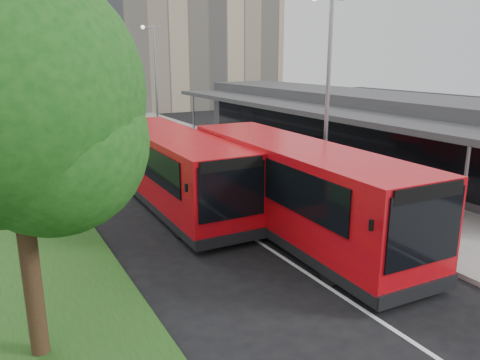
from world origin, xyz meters
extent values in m
plane|color=black|center=(0.00, 0.00, 0.00)|extent=(120.00, 120.00, 0.00)
cube|color=gray|center=(6.00, 20.00, 0.07)|extent=(5.00, 80.00, 0.15)
cube|color=silver|center=(0.00, 15.00, 0.01)|extent=(0.12, 70.00, 0.01)
cube|color=silver|center=(3.30, -2.00, 0.01)|extent=(0.12, 2.00, 0.01)
cube|color=silver|center=(3.30, 4.00, 0.01)|extent=(0.12, 2.00, 0.01)
cube|color=silver|center=(3.30, 10.00, 0.01)|extent=(0.12, 2.00, 0.01)
cube|color=silver|center=(3.30, 16.00, 0.01)|extent=(0.12, 2.00, 0.01)
cube|color=silver|center=(3.30, 22.00, 0.01)|extent=(0.12, 2.00, 0.01)
cube|color=silver|center=(3.30, 28.00, 0.01)|extent=(0.12, 2.00, 0.01)
cube|color=silver|center=(3.30, 34.00, 0.01)|extent=(0.12, 2.00, 0.01)
cube|color=silver|center=(3.30, 40.00, 0.01)|extent=(0.12, 2.00, 0.01)
cube|color=silver|center=(3.30, 46.00, 0.01)|extent=(0.12, 2.00, 0.01)
cube|color=tan|center=(14.00, 42.00, 9.00)|extent=(22.00, 12.00, 18.00)
cube|color=#313033|center=(11.00, 8.00, 2.00)|extent=(5.00, 26.00, 4.00)
cube|color=black|center=(8.48, 8.00, 1.60)|extent=(0.06, 24.00, 2.20)
cube|color=#313033|center=(7.20, 8.00, 3.30)|extent=(2.80, 26.00, 0.25)
cylinder|color=gray|center=(5.90, -3.00, 1.65)|extent=(0.12, 0.12, 3.30)
cylinder|color=gray|center=(5.90, 19.00, 1.65)|extent=(0.12, 0.12, 3.30)
cylinder|color=#352115|center=(-7.00, -3.00, 1.87)|extent=(0.36, 0.36, 3.74)
sphere|color=#154B14|center=(-7.00, -3.00, 5.27)|extent=(4.76, 4.76, 4.76)
sphere|color=#154B14|center=(-6.40, -3.40, 4.42)|extent=(3.40, 3.40, 3.40)
cylinder|color=#352115|center=(-7.00, 9.00, 2.16)|extent=(0.36, 0.36, 4.32)
sphere|color=#154B14|center=(-6.40, 8.60, 5.10)|extent=(3.93, 3.93, 3.93)
cylinder|color=gray|center=(4.20, 2.00, 4.15)|extent=(0.16, 0.16, 8.00)
cylinder|color=gray|center=(4.20, 22.00, 4.15)|extent=(0.16, 0.16, 8.00)
cylinder|color=gray|center=(4.00, 22.00, 7.95)|extent=(1.40, 0.10, 0.10)
sphere|color=silver|center=(3.40, 22.00, 7.95)|extent=(0.28, 0.28, 0.28)
cube|color=red|center=(1.44, 0.11, 1.74)|extent=(2.98, 11.01, 2.76)
cube|color=black|center=(1.44, 0.11, 0.40)|extent=(3.00, 11.03, 0.31)
cube|color=black|center=(1.24, -5.37, 2.03)|extent=(2.34, 0.13, 1.82)
cube|color=black|center=(1.63, 5.59, 2.19)|extent=(2.29, 0.13, 1.35)
cube|color=black|center=(0.13, 0.47, 2.24)|extent=(0.38, 9.36, 1.25)
cube|color=black|center=(2.77, 0.38, 2.24)|extent=(0.38, 9.36, 1.25)
cube|color=black|center=(1.24, -5.38, 0.42)|extent=(2.60, 0.17, 0.36)
cube|color=black|center=(1.24, -5.38, 2.91)|extent=(2.19, 0.12, 0.36)
cube|color=black|center=(-0.20, -5.09, 2.29)|extent=(0.08, 0.08, 0.26)
cube|color=black|center=(2.71, -5.19, 2.29)|extent=(0.08, 0.08, 0.26)
cylinder|color=black|center=(0.22, -3.39, 0.47)|extent=(0.34, 0.95, 0.94)
cylinder|color=black|center=(2.40, -3.46, 0.47)|extent=(0.34, 0.95, 0.94)
cylinder|color=black|center=(0.47, 3.69, 0.47)|extent=(0.34, 0.95, 0.94)
cylinder|color=black|center=(2.65, 3.61, 0.47)|extent=(0.34, 0.95, 0.94)
cube|color=red|center=(-1.01, 5.05, 1.67)|extent=(2.68, 10.50, 2.64)
cube|color=black|center=(-1.01, 5.05, 0.38)|extent=(2.70, 10.52, 0.30)
cube|color=black|center=(-1.10, -0.20, 1.94)|extent=(2.24, 0.09, 1.74)
cube|color=black|center=(-0.91, 10.30, 2.09)|extent=(2.19, 0.09, 1.29)
cube|color=black|center=(-2.26, 5.37, 2.14)|extent=(0.21, 8.96, 1.19)
cube|color=black|center=(0.26, 5.33, 2.14)|extent=(0.21, 8.96, 1.19)
cube|color=black|center=(-1.10, -0.21, 0.40)|extent=(2.49, 0.12, 0.35)
cube|color=black|center=(-1.10, -0.21, 2.79)|extent=(2.09, 0.08, 0.35)
cube|color=black|center=(-2.49, 0.05, 2.19)|extent=(0.08, 0.08, 0.25)
cube|color=black|center=(0.30, 0.00, 2.19)|extent=(0.08, 0.08, 0.25)
cylinder|color=black|center=(-2.11, 1.68, 0.45)|extent=(0.31, 0.90, 0.90)
cylinder|color=black|center=(-0.02, 1.65, 0.45)|extent=(0.31, 0.90, 0.90)
cylinder|color=black|center=(-1.99, 8.46, 0.45)|extent=(0.31, 0.90, 0.90)
cylinder|color=black|center=(0.10, 8.42, 0.45)|extent=(0.31, 0.90, 0.90)
cylinder|color=#342415|center=(5.97, 10.87, 0.65)|extent=(0.63, 0.63, 1.01)
cylinder|color=#FFAE0D|center=(4.63, 17.50, 0.63)|extent=(0.18, 0.18, 0.96)
imported|color=#5C0D14|center=(2.31, 37.58, 0.52)|extent=(1.87, 3.24, 1.04)
imported|color=navy|center=(-0.77, 43.32, 0.68)|extent=(2.79, 4.36, 1.36)
camera|label=1|loc=(-7.45, -12.23, 5.90)|focal=35.00mm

